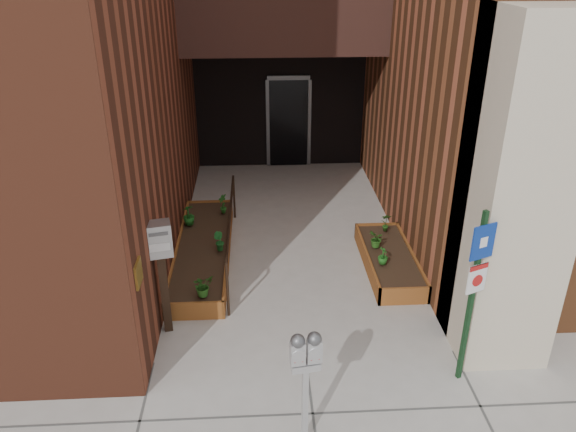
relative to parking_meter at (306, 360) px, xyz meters
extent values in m
plane|color=#9E9991|center=(0.13, 1.38, -1.13)|extent=(80.00, 80.00, 0.00)
cube|color=beige|center=(2.68, 1.58, 1.07)|extent=(1.10, 1.20, 4.40)
cube|color=black|center=(0.13, 8.78, 0.37)|extent=(4.00, 0.30, 3.00)
cube|color=black|center=(0.33, 8.60, -0.08)|extent=(0.90, 0.06, 2.10)
cube|color=#B79338|center=(-1.86, 1.18, 0.37)|extent=(0.04, 0.30, 0.30)
cube|color=brown|center=(-1.42, 2.30, -0.98)|extent=(0.90, 0.04, 0.30)
cube|color=brown|center=(-1.42, 5.86, -0.98)|extent=(0.90, 0.04, 0.30)
cube|color=brown|center=(-1.85, 4.08, -0.98)|extent=(0.04, 3.60, 0.30)
cube|color=brown|center=(-0.99, 4.08, -0.98)|extent=(0.04, 3.60, 0.30)
cube|color=black|center=(-1.42, 4.08, -1.00)|extent=(0.82, 3.52, 0.26)
cube|color=brown|center=(1.73, 2.50, -0.98)|extent=(0.80, 0.04, 0.30)
cube|color=brown|center=(1.73, 4.66, -0.98)|extent=(0.80, 0.04, 0.30)
cube|color=brown|center=(1.35, 3.58, -0.98)|extent=(0.04, 2.20, 0.30)
cube|color=brown|center=(2.11, 3.58, -0.98)|extent=(0.04, 2.20, 0.30)
cube|color=black|center=(1.73, 3.58, -1.00)|extent=(0.72, 2.12, 0.26)
cylinder|color=black|center=(-0.92, 2.38, -0.68)|extent=(0.04, 0.04, 0.90)
cylinder|color=black|center=(-0.92, 5.68, -0.68)|extent=(0.04, 0.04, 0.90)
cylinder|color=black|center=(-0.92, 4.03, -0.25)|extent=(0.04, 3.30, 0.04)
cube|color=#B8B8BA|center=(0.00, 0.00, -0.62)|extent=(0.07, 0.07, 1.01)
cube|color=#B8B8BA|center=(0.00, 0.00, -0.08)|extent=(0.32, 0.16, 0.08)
cube|color=#B8B8BA|center=(-0.08, -0.01, 0.10)|extent=(0.16, 0.12, 0.26)
sphere|color=#59595B|center=(-0.08, -0.01, 0.25)|extent=(0.15, 0.15, 0.15)
cube|color=white|center=(-0.08, -0.06, 0.12)|extent=(0.09, 0.02, 0.05)
cube|color=#B21414|center=(-0.08, -0.06, 0.04)|extent=(0.09, 0.02, 0.03)
cube|color=#B8B8BA|center=(0.08, 0.01, 0.10)|extent=(0.16, 0.12, 0.26)
sphere|color=#59595B|center=(0.08, 0.01, 0.25)|extent=(0.15, 0.15, 0.15)
cube|color=white|center=(0.09, -0.04, 0.12)|extent=(0.09, 0.02, 0.05)
cube|color=#B21414|center=(0.09, -0.04, 0.04)|extent=(0.09, 0.02, 0.03)
cube|color=#123318|center=(2.03, 0.89, 0.04)|extent=(0.07, 0.07, 2.33)
cube|color=navy|center=(2.04, 0.86, 0.84)|extent=(0.30, 0.14, 0.42)
cube|color=white|center=(2.04, 0.86, 0.84)|extent=(0.10, 0.05, 0.13)
cube|color=white|center=(2.04, 0.86, 0.36)|extent=(0.25, 0.12, 0.37)
cube|color=#B21414|center=(2.04, 0.86, 0.51)|extent=(0.25, 0.11, 0.06)
cylinder|color=#B21414|center=(2.05, 0.85, 0.34)|extent=(0.14, 0.07, 0.15)
cube|color=black|center=(-1.76, 2.09, -0.51)|extent=(0.13, 0.13, 1.23)
cube|color=#A9A9AB|center=(-1.76, 2.09, 0.33)|extent=(0.38, 0.31, 0.47)
cube|color=#59595B|center=(-1.73, 1.96, 0.47)|extent=(0.24, 0.06, 0.04)
cube|color=white|center=(-1.73, 1.96, 0.27)|extent=(0.27, 0.07, 0.11)
imported|color=#245618|center=(-1.28, 2.48, -0.66)|extent=(0.42, 0.42, 0.33)
imported|color=#164F1B|center=(-1.12, 3.83, -0.67)|extent=(0.25, 0.25, 0.32)
imported|color=#1A5C1B|center=(-1.72, 4.83, -0.64)|extent=(0.30, 0.30, 0.38)
imported|color=#1F5F1B|center=(-1.12, 5.28, -0.64)|extent=(0.26, 0.26, 0.38)
imported|color=#20621C|center=(1.53, 3.22, -0.68)|extent=(0.16, 0.16, 0.29)
imported|color=#224E16|center=(1.82, 4.36, -0.66)|extent=(0.19, 0.19, 0.34)
imported|color=#2A631C|center=(1.54, 3.77, -0.68)|extent=(0.28, 0.28, 0.30)
camera|label=1|loc=(-0.44, -4.48, 3.82)|focal=35.00mm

